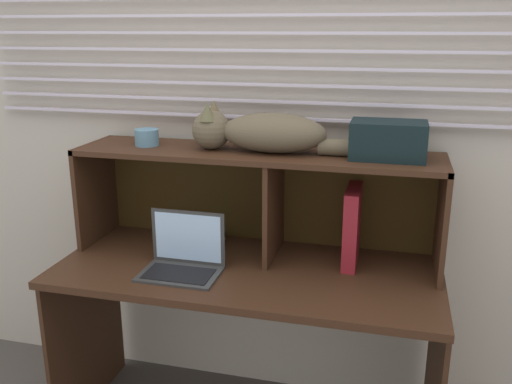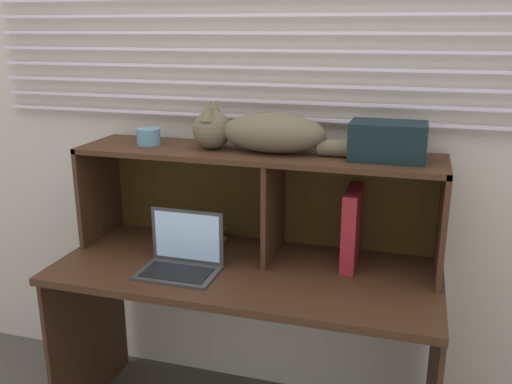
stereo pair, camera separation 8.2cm
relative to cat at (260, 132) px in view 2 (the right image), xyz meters
The scene contains 9 objects.
back_panel_with_blinds 0.22m from the cat, 94.80° to the left, with size 4.40×0.08×2.50m.
desk 0.68m from the cat, 97.01° to the right, with size 1.52×0.67×0.77m.
hutch_shelf_unit 0.21m from the cat, 106.59° to the left, with size 1.48×0.34×0.44m.
cat is the anchor object (origin of this frame).
laptop 0.58m from the cat, 135.37° to the right, with size 0.30×0.21×0.23m.
binder_upright 0.52m from the cat, ahead, with size 0.05×0.24×0.31m, color maroon.
book_stack 0.57m from the cat, behind, with size 0.19×0.25×0.05m.
small_basket 0.49m from the cat, behind, with size 0.10×0.10×0.07m, color slate.
storage_box 0.49m from the cat, ahead, with size 0.28×0.18×0.14m, color black.
Camera 2 is at (0.61, -1.75, 1.68)m, focal length 38.80 mm.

